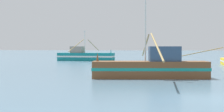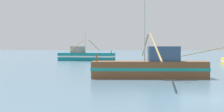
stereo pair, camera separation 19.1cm
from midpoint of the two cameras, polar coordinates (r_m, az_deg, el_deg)
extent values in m
plane|color=slate|center=(15.81, 14.66, -7.27)|extent=(600.00, 600.00, 0.00)
cylinder|color=#997F4C|center=(46.73, 15.78, 0.71)|extent=(5.70, 0.37, 1.35)
cube|color=brown|center=(25.63, 6.78, -2.41)|extent=(9.25, 4.36, 1.33)
cube|color=teal|center=(25.62, 6.78, -2.27)|extent=(9.34, 4.41, 0.24)
cone|color=brown|center=(25.54, -2.52, -0.14)|extent=(0.25, 0.25, 0.70)
cube|color=#334C6B|center=(25.70, 9.31, 0.38)|extent=(2.75, 2.21, 1.17)
cylinder|color=silver|center=(25.59, 5.99, 5.14)|extent=(0.12, 0.12, 5.42)
cylinder|color=#997F4C|center=(21.13, 7.90, 1.87)|extent=(1.92, 6.69, 1.95)
cylinder|color=#997F4C|center=(30.02, 6.02, 1.74)|extent=(1.92, 6.69, 1.95)
cube|color=#147F84|center=(59.76, -4.46, -0.15)|extent=(10.51, 2.90, 1.48)
cube|color=white|center=(59.76, -4.46, -0.08)|extent=(10.61, 2.93, 0.27)
cone|color=#147F84|center=(58.33, -0.01, 0.89)|extent=(0.21, 0.21, 0.70)
cube|color=gray|center=(60.30, -5.93, 1.13)|extent=(2.33, 2.18, 1.19)
cylinder|color=silver|center=(59.81, -4.65, 2.41)|extent=(0.12, 0.12, 3.87)
cube|color=white|center=(59.88, -4.66, 4.38)|extent=(0.36, 0.04, 0.20)
cylinder|color=#997F4C|center=(64.33, -3.04, 1.84)|extent=(0.37, 7.18, 2.25)
cylinder|color=#997F4C|center=(55.19, -6.13, 1.91)|extent=(0.37, 7.18, 2.25)
camera|label=1|loc=(0.10, -89.86, 0.00)|focal=51.71mm
camera|label=2|loc=(0.10, 90.14, 0.00)|focal=51.71mm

